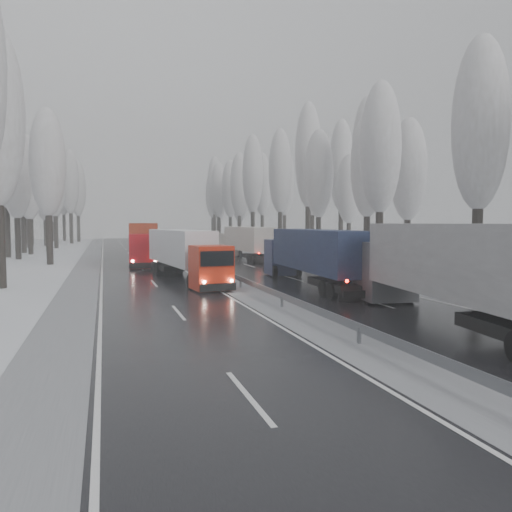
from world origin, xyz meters
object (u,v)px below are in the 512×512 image
box_truck_distant (166,236)px  truck_red_red (143,240)px  truck_red_white (183,251)px  truck_blue_box (311,253)px  truck_grey_tarp (456,267)px  truck_cream_box (245,241)px

box_truck_distant → truck_red_red: bearing=-92.2°
truck_red_white → truck_red_red: size_ratio=0.88×
truck_blue_box → truck_red_red: bearing=115.6°
truck_grey_tarp → truck_cream_box: bearing=94.1°
truck_grey_tarp → box_truck_distant: truck_grey_tarp is taller
truck_grey_tarp → box_truck_distant: (-1.50, 86.11, -0.90)m
truck_blue_box → truck_red_red: (-9.45, 22.54, 0.25)m
truck_blue_box → box_truck_distant: size_ratio=1.75×
truck_red_white → truck_blue_box: bearing=-45.1°
truck_cream_box → truck_red_red: bearing=-172.0°
truck_cream_box → truck_red_red: truck_red_red is taller
truck_blue_box → truck_red_white: truck_blue_box is taller
truck_blue_box → truck_red_red: truck_red_red is taller
truck_blue_box → truck_cream_box: (2.23, 24.40, -0.01)m
box_truck_distant → truck_red_red: 50.22m
truck_grey_tarp → truck_blue_box: 14.06m
box_truck_distant → truck_red_red: truck_red_red is taller
truck_grey_tarp → truck_cream_box: truck_grey_tarp is taller
truck_red_red → box_truck_distant: bearing=84.2°
truck_grey_tarp → truck_blue_box: size_ratio=1.11×
truck_red_white → truck_red_red: truck_red_red is taller
truck_cream_box → box_truck_distant: size_ratio=1.73×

